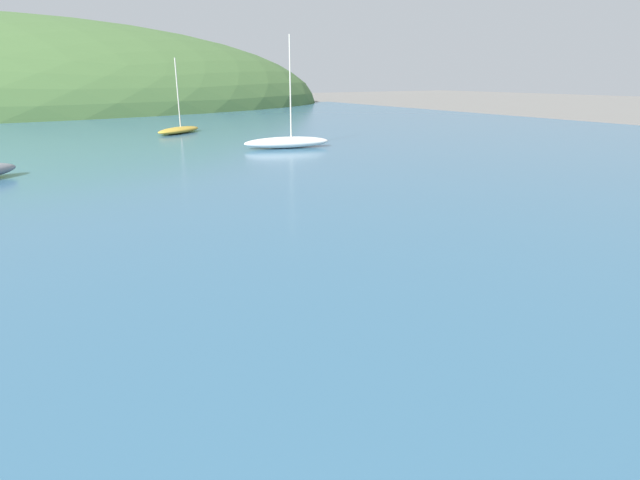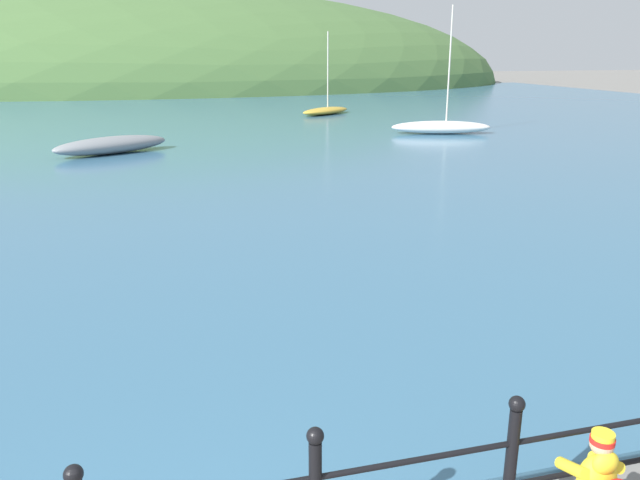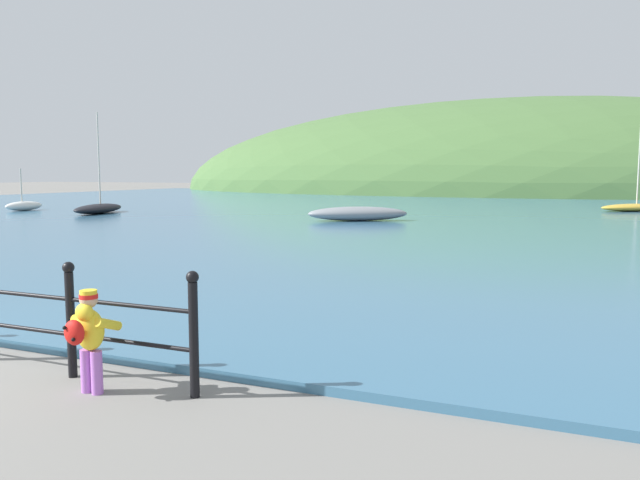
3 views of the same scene
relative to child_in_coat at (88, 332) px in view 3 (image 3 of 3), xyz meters
name	(u,v)px [view 3 (image 3 of 3)]	position (x,y,z in m)	size (l,w,h in m)	color
water	(440,209)	(-3.24, 30.81, -0.56)	(80.00, 60.00, 0.10)	#386684
far_hillside	(510,191)	(-3.24, 66.79, -0.61)	(78.47, 43.16, 19.78)	#476B38
child_in_coat	(88,332)	(0.00, 0.00, 0.00)	(0.38, 0.53, 1.00)	#AD66C6
boat_green_fishing	(24,206)	(-22.81, 19.57, -0.25)	(0.91, 2.20, 2.21)	silver
boat_white_sailboat	(99,208)	(-17.62, 19.38, -0.25)	(2.22, 4.23, 4.91)	black
boat_red_dinghy	(633,207)	(6.65, 31.39, -0.29)	(3.70, 3.14, 4.47)	gold
boat_blue_hull	(358,214)	(-4.34, 19.89, -0.21)	(4.19, 2.94, 0.59)	gray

